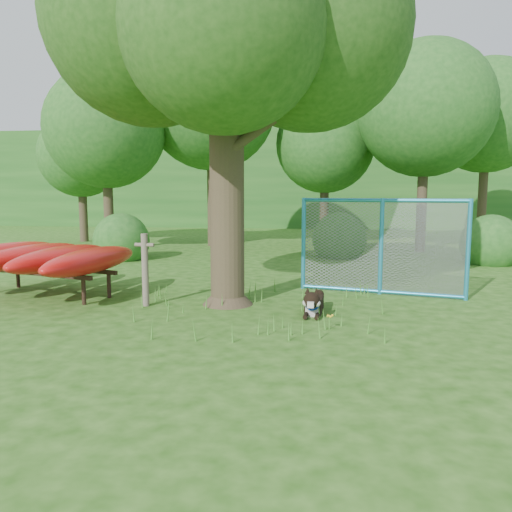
# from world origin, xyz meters

# --- Properties ---
(ground) EXTENTS (80.00, 80.00, 0.00)m
(ground) POSITION_xyz_m (0.00, 0.00, 0.00)
(ground) COLOR #204E0F
(ground) RESTS_ON ground
(oak_tree) EXTENTS (6.71, 5.93, 8.19)m
(oak_tree) POSITION_xyz_m (-0.44, 1.60, 5.46)
(oak_tree) COLOR #382C1E
(oak_tree) RESTS_ON ground
(wooden_post) EXTENTS (0.38, 0.14, 1.39)m
(wooden_post) POSITION_xyz_m (-1.93, 1.21, 0.74)
(wooden_post) COLOR #64574B
(wooden_post) RESTS_ON ground
(kayak_rack) EXTENTS (3.59, 3.86, 1.06)m
(kayak_rack) POSITION_xyz_m (-4.31, 1.88, 0.81)
(kayak_rack) COLOR black
(kayak_rack) RESTS_ON ground
(husky_dog) EXTENTS (0.37, 1.24, 0.55)m
(husky_dog) POSITION_xyz_m (1.27, 0.94, 0.19)
(husky_dog) COLOR black
(husky_dog) RESTS_ON ground
(fence_section) EXTENTS (3.41, 0.93, 3.40)m
(fence_section) POSITION_xyz_m (2.65, 2.92, 1.02)
(fence_section) COLOR #2A94C6
(fence_section) RESTS_ON ground
(wildflower_clump) EXTENTS (0.11, 0.11, 0.24)m
(wildflower_clump) POSITION_xyz_m (1.54, -0.01, 0.20)
(wildflower_clump) COLOR #4A8F2E
(wildflower_clump) RESTS_ON ground
(bg_tree_a) EXTENTS (4.40, 4.40, 6.70)m
(bg_tree_a) POSITION_xyz_m (-6.50, 10.00, 4.48)
(bg_tree_a) COLOR #382C1E
(bg_tree_a) RESTS_ON ground
(bg_tree_b) EXTENTS (5.20, 5.20, 8.22)m
(bg_tree_b) POSITION_xyz_m (-3.00, 12.00, 5.61)
(bg_tree_b) COLOR #382C1E
(bg_tree_b) RESTS_ON ground
(bg_tree_c) EXTENTS (4.00, 4.00, 6.12)m
(bg_tree_c) POSITION_xyz_m (1.50, 13.00, 4.11)
(bg_tree_c) COLOR #382C1E
(bg_tree_c) RESTS_ON ground
(bg_tree_d) EXTENTS (4.80, 4.80, 7.50)m
(bg_tree_d) POSITION_xyz_m (5.00, 11.00, 5.08)
(bg_tree_d) COLOR #382C1E
(bg_tree_d) RESTS_ON ground
(bg_tree_e) EXTENTS (4.60, 4.60, 7.55)m
(bg_tree_e) POSITION_xyz_m (8.00, 14.00, 5.23)
(bg_tree_e) COLOR #382C1E
(bg_tree_e) RESTS_ON ground
(bg_tree_f) EXTENTS (3.60, 3.60, 5.55)m
(bg_tree_f) POSITION_xyz_m (-9.00, 13.00, 3.73)
(bg_tree_f) COLOR #382C1E
(bg_tree_f) RESTS_ON ground
(shrub_left) EXTENTS (1.80, 1.80, 1.80)m
(shrub_left) POSITION_xyz_m (-5.00, 7.50, 0.00)
(shrub_left) COLOR #215A1D
(shrub_left) RESTS_ON ground
(shrub_right) EXTENTS (1.80, 1.80, 1.80)m
(shrub_right) POSITION_xyz_m (6.50, 8.00, 0.00)
(shrub_right) COLOR #215A1D
(shrub_right) RESTS_ON ground
(shrub_mid) EXTENTS (1.80, 1.80, 1.80)m
(shrub_mid) POSITION_xyz_m (2.00, 9.00, 0.00)
(shrub_mid) COLOR #215A1D
(shrub_mid) RESTS_ON ground
(wooded_hillside) EXTENTS (80.00, 12.00, 6.00)m
(wooded_hillside) POSITION_xyz_m (0.00, 28.00, 3.00)
(wooded_hillside) COLOR #215A1D
(wooded_hillside) RESTS_ON ground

